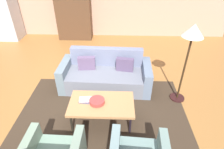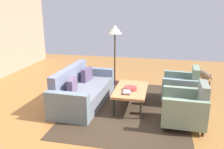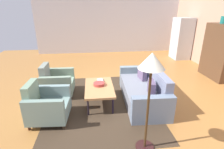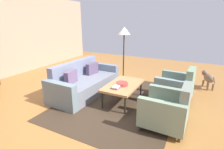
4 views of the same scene
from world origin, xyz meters
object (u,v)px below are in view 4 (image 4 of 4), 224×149
fruit_bowl (122,84)px  armchair_right (177,88)px  floor_lamp (124,36)px  coffee_table (123,86)px  armchair_left (168,111)px  couch (83,83)px  dog (208,78)px  book_stack (116,87)px

fruit_bowl → armchair_right: bearing=-59.9°
fruit_bowl → floor_lamp: 2.10m
armchair_right → floor_lamp: 2.42m
coffee_table → armchair_left: (-0.60, -1.17, -0.07)m
armchair_left → fruit_bowl: size_ratio=3.10×
fruit_bowl → floor_lamp: bearing=22.4°
coffee_table → couch: bearing=89.8°
coffee_table → fruit_bowl: bearing=180.0°
couch → armchair_left: (-0.60, -2.35, 0.06)m
armchair_left → couch: bearing=77.0°
coffee_table → dog: size_ratio=1.82×
armchair_right → book_stack: size_ratio=3.31×
couch → floor_lamp: floor_lamp is taller
fruit_bowl → dog: 2.76m
couch → dog: size_ratio=3.24×
armchair_right → fruit_bowl: 1.36m
book_stack → fruit_bowl: bearing=-11.9°
floor_lamp → fruit_bowl: bearing=-157.6°
couch → dog: (1.94, -3.05, 0.03)m
armchair_right → fruit_bowl: (-0.68, 1.17, 0.15)m
fruit_bowl → floor_lamp: (1.72, 0.71, 0.95)m
fruit_bowl → dog: bearing=-42.5°
armchair_right → dog: armchair_right is taller
armchair_left → armchair_right: 1.20m
couch → dog: bearing=124.7°
armchair_right → fruit_bowl: size_ratio=3.10×
couch → armchair_left: bearing=77.7°
couch → fruit_bowl: size_ratio=7.51×
couch → armchair_left: armchair_left is taller
floor_lamp → book_stack: bearing=-160.9°
couch → fruit_bowl: couch is taller
dog → armchair_right: bearing=127.5°
book_stack → dog: size_ratio=0.40×
coffee_table → armchair_right: size_ratio=1.36×
fruit_bowl → couch: bearing=86.0°
armchair_left → armchair_right: bearing=1.4°
book_stack → floor_lamp: (1.93, 0.67, 0.96)m
coffee_table → dog: bearing=-43.7°
couch → armchair_right: size_ratio=2.42×
couch → book_stack: (-0.29, -1.14, 0.19)m
floor_lamp → armchair_left: bearing=-140.1°
couch → floor_lamp: 2.06m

